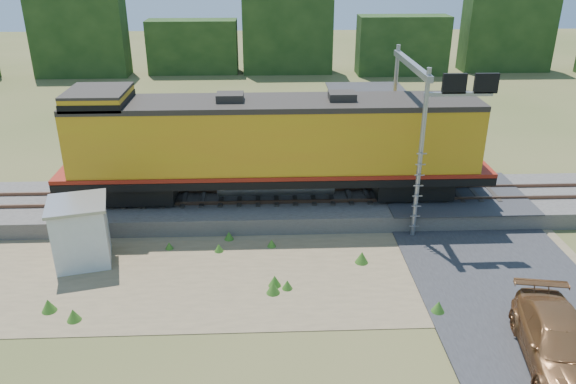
{
  "coord_description": "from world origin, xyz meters",
  "views": [
    {
      "loc": [
        -2.26,
        -19.17,
        12.25
      ],
      "look_at": [
        -1.35,
        3.0,
        2.4
      ],
      "focal_mm": 35.0,
      "sensor_mm": 36.0,
      "label": 1
    }
  ],
  "objects_px": {
    "signal_gantry": "(421,102)",
    "car": "(559,344)",
    "shed": "(81,232)",
    "locomotive": "(269,144)"
  },
  "relations": [
    {
      "from": "signal_gantry",
      "to": "car",
      "type": "bearing_deg",
      "value": -79.16
    },
    {
      "from": "signal_gantry",
      "to": "car",
      "type": "xyz_separation_m",
      "value": [
        2.06,
        -10.75,
        -4.95
      ]
    },
    {
      "from": "locomotive",
      "to": "car",
      "type": "relative_size",
      "value": 3.87
    },
    {
      "from": "locomotive",
      "to": "shed",
      "type": "xyz_separation_m",
      "value": [
        -7.83,
        -4.44,
        -2.18
      ]
    },
    {
      "from": "locomotive",
      "to": "signal_gantry",
      "type": "height_order",
      "value": "signal_gantry"
    },
    {
      "from": "shed",
      "to": "locomotive",
      "type": "bearing_deg",
      "value": 15.8
    },
    {
      "from": "shed",
      "to": "car",
      "type": "distance_m",
      "value": 18.18
    },
    {
      "from": "signal_gantry",
      "to": "car",
      "type": "height_order",
      "value": "signal_gantry"
    },
    {
      "from": "locomotive",
      "to": "signal_gantry",
      "type": "xyz_separation_m",
      "value": [
        6.88,
        -0.68,
        2.15
      ]
    },
    {
      "from": "locomotive",
      "to": "signal_gantry",
      "type": "bearing_deg",
      "value": -5.68
    }
  ]
}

